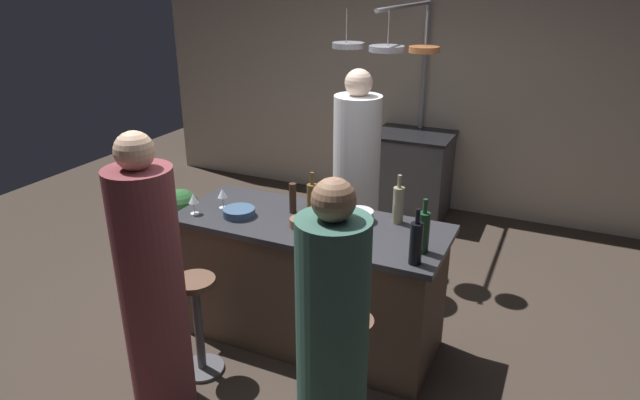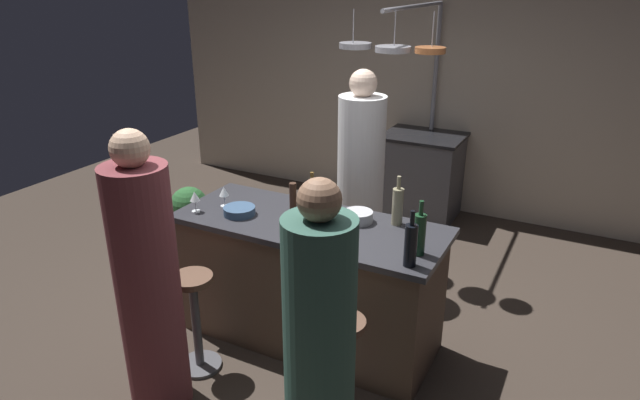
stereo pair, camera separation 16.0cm
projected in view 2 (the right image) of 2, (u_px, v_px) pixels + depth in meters
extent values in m
plane|color=#382D26|center=(310.00, 336.00, 3.97)|extent=(9.00, 9.00, 0.00)
cube|color=#BCAD99|center=(438.00, 88.00, 5.82)|extent=(6.40, 0.16, 2.60)
cube|color=brown|center=(310.00, 284.00, 3.80)|extent=(1.72, 0.66, 0.86)
cube|color=#2D2D33|center=(309.00, 225.00, 3.64)|extent=(1.80, 0.72, 0.04)
cube|color=#47474C|center=(421.00, 177.00, 5.82)|extent=(0.76, 0.60, 0.86)
cube|color=black|center=(424.00, 136.00, 5.65)|extent=(0.80, 0.64, 0.03)
cylinder|color=white|center=(360.00, 192.00, 4.46)|extent=(0.37, 0.37, 1.55)
sphere|color=beige|center=(363.00, 83.00, 4.13)|extent=(0.21, 0.21, 0.21)
cylinder|color=#4C4C51|center=(341.00, 373.00, 3.10)|extent=(0.06, 0.06, 0.62)
cylinder|color=brown|center=(342.00, 323.00, 2.98)|extent=(0.26, 0.26, 0.04)
cylinder|color=#33594C|center=(319.00, 357.00, 2.63)|extent=(0.34, 0.34, 1.43)
sphere|color=#8C664C|center=(319.00, 200.00, 2.33)|extent=(0.20, 0.20, 0.20)
cylinder|color=#4C4C51|center=(200.00, 365.00, 3.66)|extent=(0.28, 0.28, 0.02)
cylinder|color=#4C4C51|center=(196.00, 324.00, 3.54)|extent=(0.06, 0.06, 0.62)
cylinder|color=brown|center=(192.00, 279.00, 3.42)|extent=(0.26, 0.26, 0.04)
cylinder|color=brown|center=(149.00, 293.00, 3.10)|extent=(0.36, 0.36, 1.50)
sphere|color=#D8AD8C|center=(130.00, 148.00, 2.79)|extent=(0.20, 0.20, 0.20)
cylinder|color=gray|center=(433.00, 112.00, 5.78)|extent=(0.04, 0.04, 2.15)
cylinder|color=gray|center=(416.00, 6.00, 4.74)|extent=(0.04, 1.55, 0.04)
cylinder|color=gray|center=(355.00, 45.00, 4.50)|extent=(0.26, 0.26, 0.04)
cylinder|color=gray|center=(353.00, 28.00, 4.41)|extent=(0.01, 0.01, 0.28)
cylinder|color=gray|center=(393.00, 49.00, 4.30)|extent=(0.28, 0.28, 0.04)
cylinder|color=gray|center=(395.00, 30.00, 4.26)|extent=(0.01, 0.01, 0.28)
cylinder|color=#B26638|center=(430.00, 50.00, 4.16)|extent=(0.23, 0.23, 0.04)
cylinder|color=gray|center=(433.00, 31.00, 4.13)|extent=(0.01, 0.01, 0.27)
cylinder|color=brown|center=(191.00, 230.00, 5.45)|extent=(0.24, 0.24, 0.16)
sphere|color=#2D6633|center=(189.00, 205.00, 5.35)|extent=(0.36, 0.36, 0.36)
cylinder|color=#382319|center=(293.00, 198.00, 3.74)|extent=(0.05, 0.05, 0.21)
cylinder|color=gray|center=(398.00, 207.00, 3.55)|extent=(0.07, 0.07, 0.24)
cylinder|color=gray|center=(399.00, 183.00, 3.49)|extent=(0.03, 0.03, 0.08)
cylinder|color=brown|center=(312.00, 199.00, 3.71)|extent=(0.07, 0.07, 0.21)
cylinder|color=brown|center=(312.00, 178.00, 3.65)|extent=(0.03, 0.03, 0.08)
cylinder|color=black|center=(411.00, 246.00, 3.04)|extent=(0.07, 0.07, 0.24)
cylinder|color=black|center=(412.00, 218.00, 2.98)|extent=(0.03, 0.03, 0.08)
cylinder|color=#193D23|center=(419.00, 235.00, 3.16)|extent=(0.07, 0.07, 0.25)
cylinder|color=#193D23|center=(421.00, 208.00, 3.10)|extent=(0.03, 0.03, 0.08)
cylinder|color=silver|center=(196.00, 211.00, 3.78)|extent=(0.06, 0.06, 0.01)
cylinder|color=silver|center=(196.00, 206.00, 3.77)|extent=(0.01, 0.01, 0.07)
cone|color=silver|center=(195.00, 196.00, 3.74)|extent=(0.07, 0.07, 0.06)
cylinder|color=silver|center=(345.00, 230.00, 3.51)|extent=(0.06, 0.06, 0.01)
cylinder|color=silver|center=(345.00, 224.00, 3.49)|extent=(0.01, 0.01, 0.07)
cone|color=silver|center=(345.00, 214.00, 3.47)|extent=(0.07, 0.07, 0.06)
cylinder|color=silver|center=(225.00, 206.00, 3.87)|extent=(0.06, 0.06, 0.01)
cylinder|color=silver|center=(225.00, 201.00, 3.85)|extent=(0.01, 0.01, 0.07)
cone|color=silver|center=(224.00, 191.00, 3.83)|extent=(0.07, 0.07, 0.06)
cylinder|color=#334C6B|center=(239.00, 211.00, 3.73)|extent=(0.21, 0.21, 0.06)
cylinder|color=brown|center=(300.00, 222.00, 3.55)|extent=(0.15, 0.15, 0.06)
cylinder|color=#B7B7BC|center=(358.00, 217.00, 3.62)|extent=(0.19, 0.19, 0.07)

